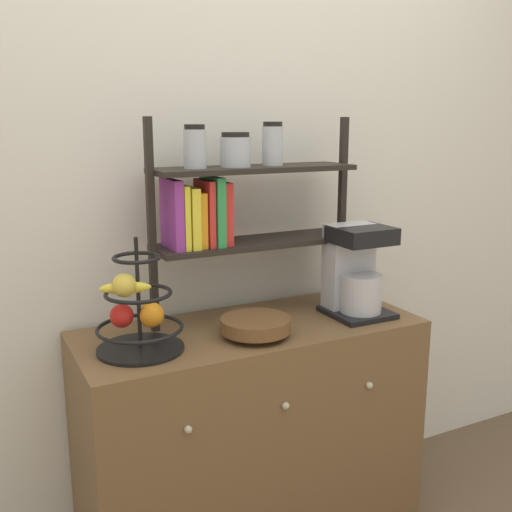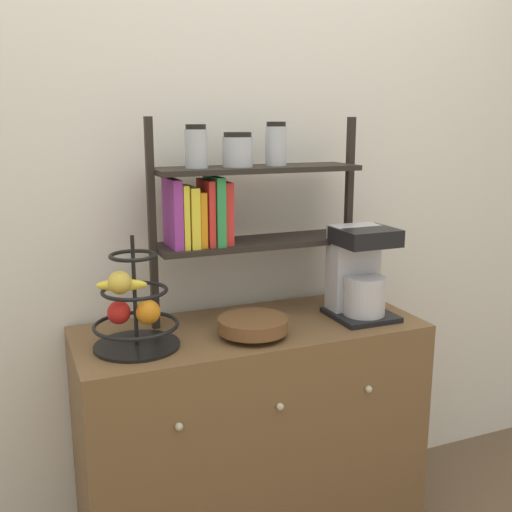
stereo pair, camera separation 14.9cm
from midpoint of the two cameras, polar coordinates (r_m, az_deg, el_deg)
wall_back at (r=2.19m, az=-1.40°, el=7.35°), size 7.00×0.05×2.60m
sideboard at (r=2.21m, az=1.50°, el=-16.90°), size 1.17×0.49×0.83m
coffee_maker at (r=2.14m, az=11.77°, el=-1.60°), size 0.21×0.22×0.32m
fruit_stand at (r=1.84m, az=-9.22°, el=-5.19°), size 0.26×0.26×0.35m
wooden_bowl at (r=1.94m, az=1.94°, el=-6.65°), size 0.23×0.23×0.06m
shelf_hutch at (r=2.03m, az=-0.35°, el=5.45°), size 0.76×0.20×0.69m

